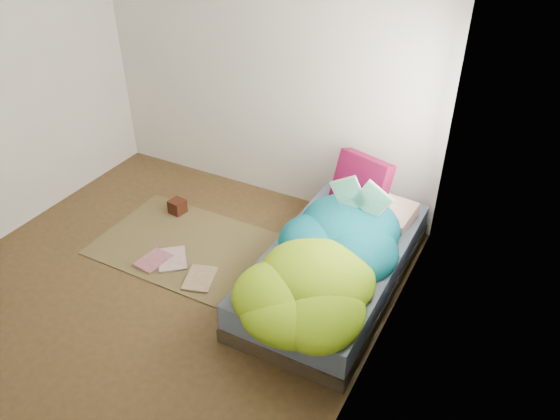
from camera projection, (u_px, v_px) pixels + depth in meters
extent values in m
cube|color=#47341B|center=(163.00, 288.00, 4.50)|extent=(3.50, 3.50, 0.00)
cube|color=silver|center=(264.00, 70.00, 5.05)|extent=(3.50, 0.04, 2.60)
cube|color=silver|center=(382.00, 214.00, 3.09)|extent=(0.04, 3.50, 2.60)
cube|color=white|center=(425.00, 135.00, 3.70)|extent=(0.01, 1.00, 1.20)
cube|color=#35291D|center=(334.00, 277.00, 4.52)|extent=(1.00, 2.00, 0.12)
cube|color=#495776|center=(335.00, 261.00, 4.42)|extent=(0.98, 1.96, 0.22)
cube|color=brown|center=(188.00, 246.00, 4.95)|extent=(1.60, 1.10, 0.01)
cube|color=#EEE3CD|center=(381.00, 210.00, 4.72)|extent=(0.60, 0.41, 0.13)
cube|color=#4C0528|center=(361.00, 184.00, 4.74)|extent=(0.51, 0.28, 0.49)
cube|color=#3C190D|center=(177.00, 206.00, 5.35)|extent=(0.16, 0.16, 0.14)
imported|color=silver|center=(159.00, 261.00, 4.74)|extent=(0.39, 0.40, 0.02)
imported|color=#CD768B|center=(144.00, 256.00, 4.80)|extent=(0.25, 0.31, 0.03)
imported|color=tan|center=(186.00, 277.00, 4.57)|extent=(0.32, 0.37, 0.02)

